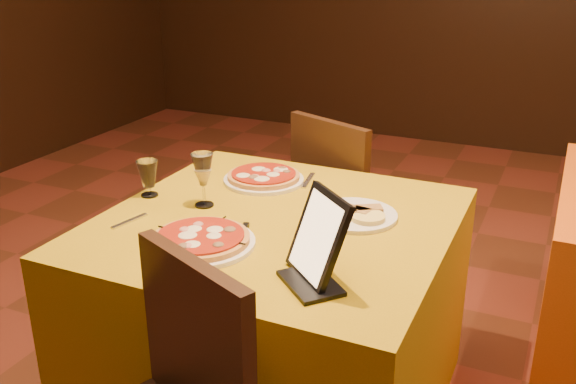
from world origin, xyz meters
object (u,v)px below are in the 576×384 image
at_px(main_table, 277,318).
at_px(wine_glass, 203,180).
at_px(chair_main_far, 356,211).
at_px(pizza_near, 201,241).
at_px(pizza_far, 264,178).
at_px(tablet, 318,236).
at_px(water_glass, 148,179).

xyz_separation_m(main_table, wine_glass, (-0.27, 0.00, 0.47)).
xyz_separation_m(chair_main_far, pizza_near, (-0.12, -1.10, 0.31)).
distance_m(pizza_far, tablet, 0.76).
xyz_separation_m(chair_main_far, water_glass, (-0.50, -0.84, 0.36)).
distance_m(chair_main_far, tablet, 1.24).
bearing_deg(tablet, wine_glass, -167.57).
height_order(wine_glass, tablet, tablet).
height_order(pizza_near, water_glass, water_glass).
height_order(pizza_far, wine_glass, wine_glass).
relative_size(pizza_near, water_glass, 2.49).
height_order(water_glass, tablet, tablet).
bearing_deg(chair_main_far, main_table, 112.67).
xyz_separation_m(pizza_far, wine_glass, (-0.08, -0.29, 0.08)).
relative_size(main_table, pizza_far, 3.65).
bearing_deg(pizza_near, main_table, 65.39).
relative_size(chair_main_far, wine_glass, 4.79).
bearing_deg(pizza_far, chair_main_far, 70.30).
xyz_separation_m(pizza_far, water_glass, (-0.30, -0.30, 0.05)).
bearing_deg(chair_main_far, wine_glass, 94.57).
height_order(main_table, tablet, tablet).
height_order(chair_main_far, tablet, tablet).
bearing_deg(main_table, tablet, -48.58).
xyz_separation_m(pizza_far, tablet, (0.46, -0.60, 0.10)).
height_order(main_table, chair_main_far, chair_main_far).
xyz_separation_m(main_table, water_glass, (-0.50, -0.00, 0.44)).
height_order(pizza_far, water_glass, water_glass).
distance_m(pizza_near, water_glass, 0.46).
relative_size(pizza_far, water_glass, 2.32).
distance_m(chair_main_far, water_glass, 1.04).
bearing_deg(wine_glass, pizza_near, -60.55).
relative_size(main_table, wine_glass, 5.79).
height_order(chair_main_far, water_glass, chair_main_far).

